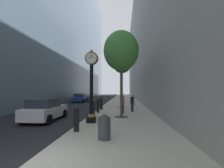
{
  "coord_description": "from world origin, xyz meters",
  "views": [
    {
      "loc": [
        2.76,
        -4.18,
        2.19
      ],
      "look_at": [
        0.81,
        23.13,
        3.2
      ],
      "focal_mm": 26.28,
      "sensor_mm": 36.0,
      "label": 1
    }
  ],
  "objects_px": {
    "bollard_third": "(93,108)",
    "bollard_fourth": "(98,105)",
    "street_tree_near": "(121,51)",
    "car_blue_mid": "(80,98)",
    "bollard_fifth": "(101,103)",
    "pedestrian_walking": "(132,103)",
    "trash_bin": "(104,126)",
    "street_tree_mid_near": "(122,62)",
    "bollard_nearest": "(76,118)",
    "car_white_near": "(45,110)",
    "street_clock": "(91,82)",
    "pedestrian_by_clock": "(122,103)"
  },
  "relations": [
    {
      "from": "bollard_third",
      "to": "bollard_fourth",
      "type": "height_order",
      "value": "same"
    },
    {
      "from": "bollard_third",
      "to": "street_tree_near",
      "type": "height_order",
      "value": "street_tree_near"
    },
    {
      "from": "bollard_fourth",
      "to": "car_blue_mid",
      "type": "relative_size",
      "value": 0.28
    },
    {
      "from": "bollard_third",
      "to": "bollard_fifth",
      "type": "bearing_deg",
      "value": 90.0
    },
    {
      "from": "street_tree_near",
      "to": "pedestrian_walking",
      "type": "relative_size",
      "value": 4.13
    },
    {
      "from": "trash_bin",
      "to": "pedestrian_walking",
      "type": "xyz_separation_m",
      "value": [
        1.62,
        9.03,
        0.3
      ]
    },
    {
      "from": "bollard_third",
      "to": "street_tree_mid_near",
      "type": "bearing_deg",
      "value": 72.82
    },
    {
      "from": "bollard_nearest",
      "to": "car_white_near",
      "type": "height_order",
      "value": "car_white_near"
    },
    {
      "from": "street_clock",
      "to": "bollard_fifth",
      "type": "height_order",
      "value": "street_clock"
    },
    {
      "from": "car_blue_mid",
      "to": "bollard_nearest",
      "type": "bearing_deg",
      "value": -75.39
    },
    {
      "from": "street_clock",
      "to": "street_tree_mid_near",
      "type": "distance_m",
      "value": 9.88
    },
    {
      "from": "street_tree_mid_near",
      "to": "trash_bin",
      "type": "bearing_deg",
      "value": -92.77
    },
    {
      "from": "bollard_third",
      "to": "street_tree_mid_near",
      "type": "relative_size",
      "value": 0.18
    },
    {
      "from": "trash_bin",
      "to": "pedestrian_walking",
      "type": "bearing_deg",
      "value": 79.85
    },
    {
      "from": "pedestrian_walking",
      "to": "trash_bin",
      "type": "bearing_deg",
      "value": -100.15
    },
    {
      "from": "street_clock",
      "to": "car_white_near",
      "type": "xyz_separation_m",
      "value": [
        -3.59,
        1.17,
        -1.93
      ]
    },
    {
      "from": "trash_bin",
      "to": "car_blue_mid",
      "type": "bearing_deg",
      "value": 107.46
    },
    {
      "from": "bollard_fourth",
      "to": "car_white_near",
      "type": "height_order",
      "value": "car_white_near"
    },
    {
      "from": "bollard_fourth",
      "to": "bollard_fifth",
      "type": "xyz_separation_m",
      "value": [
        0.0,
        2.27,
        0.0
      ]
    },
    {
      "from": "bollard_fifth",
      "to": "street_tree_mid_near",
      "type": "bearing_deg",
      "value": 48.59
    },
    {
      "from": "street_clock",
      "to": "trash_bin",
      "type": "distance_m",
      "value": 4.21
    },
    {
      "from": "pedestrian_walking",
      "to": "pedestrian_by_clock",
      "type": "height_order",
      "value": "pedestrian_by_clock"
    },
    {
      "from": "street_tree_near",
      "to": "pedestrian_walking",
      "type": "xyz_separation_m",
      "value": [
        1.0,
        3.3,
        -4.22
      ]
    },
    {
      "from": "street_tree_mid_near",
      "to": "bollard_nearest",
      "type": "bearing_deg",
      "value": -100.61
    },
    {
      "from": "bollard_fifth",
      "to": "street_tree_mid_near",
      "type": "distance_m",
      "value": 5.77
    },
    {
      "from": "street_clock",
      "to": "car_white_near",
      "type": "bearing_deg",
      "value": 161.98
    },
    {
      "from": "bollard_fourth",
      "to": "bollard_fifth",
      "type": "relative_size",
      "value": 1.0
    },
    {
      "from": "bollard_fifth",
      "to": "car_white_near",
      "type": "xyz_separation_m",
      "value": [
        -3.29,
        -5.66,
        -0.02
      ]
    },
    {
      "from": "street_clock",
      "to": "street_tree_mid_near",
      "type": "bearing_deg",
      "value": 78.67
    },
    {
      "from": "bollard_fifth",
      "to": "bollard_fourth",
      "type": "bearing_deg",
      "value": -90.0
    },
    {
      "from": "street_tree_mid_near",
      "to": "pedestrian_walking",
      "type": "relative_size",
      "value": 4.24
    },
    {
      "from": "bollard_fifth",
      "to": "pedestrian_walking",
      "type": "relative_size",
      "value": 0.77
    },
    {
      "from": "street_clock",
      "to": "bollard_fifth",
      "type": "xyz_separation_m",
      "value": [
        -0.3,
        6.83,
        -1.91
      ]
    },
    {
      "from": "street_tree_mid_near",
      "to": "pedestrian_walking",
      "type": "xyz_separation_m",
      "value": [
        1.0,
        -3.72,
        -4.57
      ]
    },
    {
      "from": "car_blue_mid",
      "to": "street_tree_near",
      "type": "bearing_deg",
      "value": -65.42
    },
    {
      "from": "pedestrian_walking",
      "to": "car_blue_mid",
      "type": "bearing_deg",
      "value": 122.69
    },
    {
      "from": "bollard_fourth",
      "to": "pedestrian_walking",
      "type": "distance_m",
      "value": 3.32
    },
    {
      "from": "trash_bin",
      "to": "bollard_nearest",
      "type": "bearing_deg",
      "value": 141.45
    },
    {
      "from": "street_clock",
      "to": "car_white_near",
      "type": "height_order",
      "value": "street_clock"
    },
    {
      "from": "bollard_fifth",
      "to": "pedestrian_walking",
      "type": "height_order",
      "value": "pedestrian_walking"
    },
    {
      "from": "pedestrian_by_clock",
      "to": "car_white_near",
      "type": "bearing_deg",
      "value": -149.66
    },
    {
      "from": "street_tree_near",
      "to": "car_white_near",
      "type": "distance_m",
      "value": 7.11
    },
    {
      "from": "street_clock",
      "to": "pedestrian_walking",
      "type": "height_order",
      "value": "street_clock"
    },
    {
      "from": "bollard_fourth",
      "to": "car_white_near",
      "type": "xyz_separation_m",
      "value": [
        -3.29,
        -3.39,
        -0.02
      ]
    },
    {
      "from": "street_clock",
      "to": "street_tree_near",
      "type": "relative_size",
      "value": 0.7
    },
    {
      "from": "bollard_third",
      "to": "pedestrian_by_clock",
      "type": "relative_size",
      "value": 0.71
    },
    {
      "from": "bollard_fourth",
      "to": "car_blue_mid",
      "type": "bearing_deg",
      "value": 110.9
    },
    {
      "from": "trash_bin",
      "to": "bollard_third",
      "type": "bearing_deg",
      "value": 104.98
    },
    {
      "from": "trash_bin",
      "to": "bollard_fourth",
      "type": "bearing_deg",
      "value": 100.87
    },
    {
      "from": "bollard_third",
      "to": "car_white_near",
      "type": "distance_m",
      "value": 3.48
    }
  ]
}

